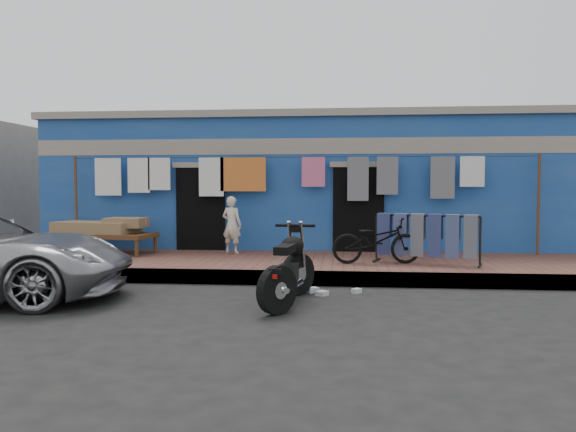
% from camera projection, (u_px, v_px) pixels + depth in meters
% --- Properties ---
extents(ground, '(80.00, 80.00, 0.00)m').
position_uv_depth(ground, '(274.00, 304.00, 7.94)').
color(ground, black).
rests_on(ground, ground).
extents(sidewalk, '(28.00, 3.00, 0.25)m').
position_uv_depth(sidewalk, '(293.00, 266.00, 10.91)').
color(sidewalk, brown).
rests_on(sidewalk, ground).
extents(curb, '(28.00, 0.10, 0.25)m').
position_uv_depth(curb, '(285.00, 278.00, 9.47)').
color(curb, gray).
rests_on(curb, ground).
extents(building, '(12.20, 5.20, 3.36)m').
position_uv_depth(building, '(306.00, 186.00, 14.79)').
color(building, '#184495').
rests_on(building, ground).
extents(clothesline, '(10.06, 0.06, 2.10)m').
position_uv_depth(clothesline, '(276.00, 179.00, 12.11)').
color(clothesline, brown).
rests_on(clothesline, sidewalk).
extents(seated_person, '(0.51, 0.41, 1.21)m').
position_uv_depth(seated_person, '(232.00, 225.00, 11.91)').
color(seated_person, beige).
rests_on(seated_person, sidewalk).
extents(bicycle, '(1.68, 0.77, 1.05)m').
position_uv_depth(bicycle, '(376.00, 235.00, 10.30)').
color(bicycle, black).
rests_on(bicycle, sidewalk).
extents(motorcycle, '(1.01, 1.85, 1.10)m').
position_uv_depth(motorcycle, '(288.00, 265.00, 7.94)').
color(motorcycle, black).
rests_on(motorcycle, ground).
extents(charpoy, '(2.50, 1.74, 0.73)m').
position_uv_depth(charpoy, '(106.00, 236.00, 11.92)').
color(charpoy, brown).
rests_on(charpoy, sidewalk).
extents(jeans_rack, '(2.20, 1.56, 0.95)m').
position_uv_depth(jeans_rack, '(427.00, 238.00, 10.29)').
color(jeans_rack, black).
rests_on(jeans_rack, sidewalk).
extents(litter_a, '(0.23, 0.22, 0.08)m').
position_uv_depth(litter_a, '(312.00, 290.00, 8.82)').
color(litter_a, silver).
rests_on(litter_a, ground).
extents(litter_b, '(0.17, 0.18, 0.07)m').
position_uv_depth(litter_b, '(357.00, 291.00, 8.77)').
color(litter_b, silver).
rests_on(litter_b, ground).
extents(litter_c, '(0.21, 0.23, 0.07)m').
position_uv_depth(litter_c, '(322.00, 293.00, 8.57)').
color(litter_c, silver).
rests_on(litter_c, ground).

